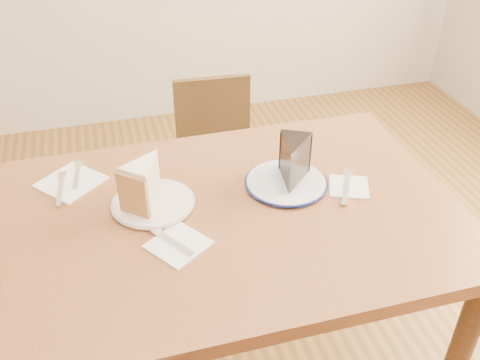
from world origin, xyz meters
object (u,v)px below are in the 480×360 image
carrot_cake (147,183)px  chocolate_cake (293,164)px  table (229,240)px  plate_cream (153,203)px  plate_navy (286,183)px  chair_far (218,163)px

carrot_cake → chocolate_cake: bearing=37.6°
carrot_cake → chocolate_cake: chocolate_cake is taller
table → plate_cream: (-0.18, 0.08, 0.10)m
plate_navy → carrot_cake: (-0.37, 0.01, 0.06)m
plate_navy → plate_cream: bearing=179.1°
plate_navy → carrot_cake: size_ratio=1.88×
table → chocolate_cake: (0.19, 0.06, 0.17)m
table → carrot_cake: (-0.19, 0.08, 0.17)m
chair_far → chocolate_cake: size_ratio=6.12×
chair_far → plate_cream: bearing=67.3°
table → plate_cream: size_ratio=5.79×
plate_cream → carrot_cake: 0.06m
carrot_cake → plate_navy: bearing=38.7°
table → plate_cream: plate_cream is taller
plate_navy → chocolate_cake: chocolate_cake is taller
plate_cream → plate_navy: 0.36m
plate_cream → plate_navy: size_ratio=0.96×
chair_far → chocolate_cake: bearing=97.8°
table → plate_navy: plate_navy is taller
chocolate_cake → carrot_cake: bearing=23.6°
chair_far → carrot_cake: size_ratio=6.37×
carrot_cake → table: bearing=16.9°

